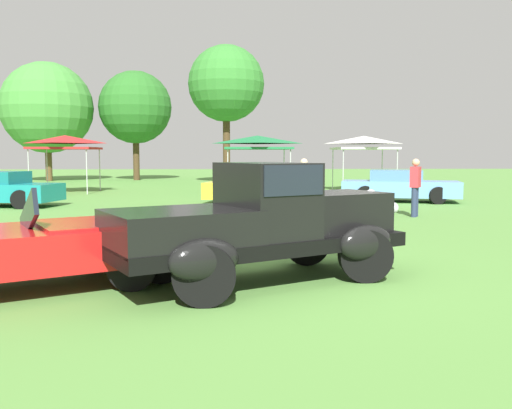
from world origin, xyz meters
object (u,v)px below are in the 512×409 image
Objects in this scene: show_car_yellow at (259,188)px; spectator_by_row at (304,184)px; spectator_near_truck at (415,185)px; canopy_tent_center_field at (258,142)px; show_car_teal at (2,189)px; canopy_tent_left_field at (65,141)px; feature_pickup_truck at (262,222)px; neighbor_convertible at (18,248)px; canopy_tent_right_field at (364,142)px; show_car_skyblue at (399,186)px.

show_car_yellow is 2.52× the size of spectator_by_row.
canopy_tent_center_field is (-4.00, 10.90, 1.51)m from spectator_near_truck.
canopy_tent_left_field reaches higher than show_car_teal.
neighbor_convertible is (-3.26, -0.31, -0.28)m from feature_pickup_truck.
feature_pickup_truck is at bearing -92.93° from canopy_tent_center_field.
show_car_yellow is 1.34× the size of canopy_tent_center_field.
canopy_tent_center_field reaches higher than show_car_yellow.
canopy_tent_center_field is (9.10, -0.05, 0.00)m from canopy_tent_left_field.
spectator_by_row is (5.10, 9.30, 0.33)m from neighbor_convertible.
show_car_teal is at bearing 112.48° from neighbor_convertible.
neighbor_convertible is 21.83m from canopy_tent_right_field.
show_car_teal and show_car_yellow have the same top height.
neighbor_convertible is 13.24m from show_car_yellow.
show_car_teal is 13.88m from spectator_near_truck.
canopy_tent_center_field reaches higher than neighbor_convertible.
spectator_by_row is 10.12m from canopy_tent_center_field.
show_car_yellow is (9.01, 0.36, 0.00)m from show_car_teal.
canopy_tent_left_field is at bearing 88.24° from show_car_teal.
show_car_yellow is (3.93, 12.64, 0.02)m from neighbor_convertible.
canopy_tent_center_field reaches higher than show_car_skyblue.
feature_pickup_truck reaches higher than show_car_teal.
spectator_by_row is at bearing 78.43° from feature_pickup_truck.
show_car_yellow is (0.67, 12.33, -0.27)m from feature_pickup_truck.
canopy_tent_right_field is at bearing 26.63° from show_car_teal.
canopy_tent_left_field and canopy_tent_right_field have the same top height.
canopy_tent_center_field is (-5.12, 5.83, 1.82)m from show_car_skyblue.
canopy_tent_left_field is at bearing 157.54° from show_car_skyblue.
canopy_tent_right_field is at bearing 66.94° from spectator_by_row.
canopy_tent_center_field is (4.23, 19.27, 1.84)m from neighbor_convertible.
canopy_tent_left_field is 0.90× the size of canopy_tent_center_field.
neighbor_convertible is 20.00m from canopy_tent_left_field.
spectator_near_truck is 0.53× the size of canopy_tent_center_field.
neighbor_convertible is 19.82m from canopy_tent_center_field.
canopy_tent_left_field is (-14.22, 5.88, 1.82)m from show_car_skyblue.
show_car_yellow is at bearing 2.31° from show_car_teal.
neighbor_convertible is at bearing -134.50° from spectator_near_truck.
show_car_teal is at bearing -177.69° from show_car_yellow.
neighbor_convertible is 1.71× the size of canopy_tent_left_field.
neighbor_convertible reaches higher than show_car_teal.
show_car_yellow is at bearing -92.61° from canopy_tent_center_field.
spectator_by_row is 11.27m from canopy_tent_right_field.
canopy_tent_right_field reaches higher than show_car_skyblue.
neighbor_convertible is 1.19× the size of show_car_teal.
canopy_tent_left_field is 14.34m from canopy_tent_right_field.
feature_pickup_truck is 9.47m from spectator_near_truck.
canopy_tent_right_field is at bearing 51.34° from show_car_yellow.
canopy_tent_center_field reaches higher than spectator_near_truck.
show_car_yellow and show_car_skyblue have the same top height.
canopy_tent_left_field reaches higher than neighbor_convertible.
feature_pickup_truck is 12.35m from show_car_yellow.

